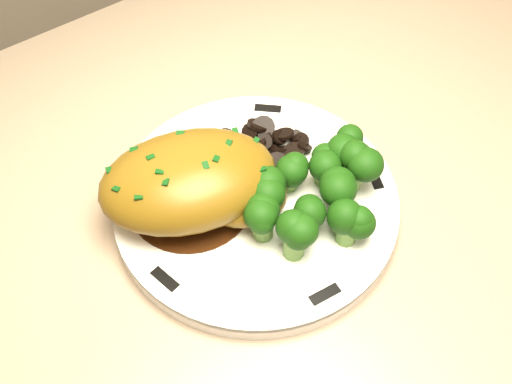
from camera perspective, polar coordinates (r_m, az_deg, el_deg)
counter at (r=1.06m, az=7.95°, el=-6.99°), size 1.93×0.65×0.95m
plate at (r=0.60m, az=0.00°, el=-1.07°), size 0.31×0.31×0.02m
rim_accent_0 at (r=0.67m, az=1.06°, el=7.42°), size 0.03×0.03×0.00m
rim_accent_1 at (r=0.63m, az=-9.60°, el=2.92°), size 0.03×0.02×0.00m
rim_accent_2 at (r=0.56m, az=-8.10°, el=-7.69°), size 0.02×0.03×0.00m
rim_accent_3 at (r=0.55m, az=6.14°, el=-9.05°), size 0.03×0.01×0.00m
rim_accent_4 at (r=0.62m, az=10.50°, el=1.25°), size 0.02×0.03×0.00m
gravy_pool at (r=0.60m, az=-5.81°, el=-0.79°), size 0.12×0.12×0.00m
chicken_breast at (r=0.57m, az=-5.46°, el=0.84°), size 0.19×0.16×0.06m
mushroom_pile at (r=0.63m, az=0.58°, el=3.98°), size 0.09×0.06×0.02m
broccoli_florets at (r=0.57m, az=5.16°, el=-0.06°), size 0.14×0.11×0.04m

